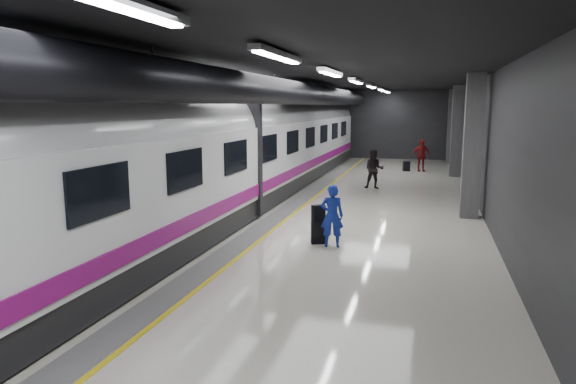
% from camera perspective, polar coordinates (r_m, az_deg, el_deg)
% --- Properties ---
extents(ground, '(40.00, 40.00, 0.00)m').
position_cam_1_polar(ground, '(15.70, 3.07, -3.37)').
color(ground, beige).
rests_on(ground, ground).
extents(platform_hall, '(10.02, 40.02, 4.51)m').
position_cam_1_polar(platform_hall, '(16.29, 2.92, 9.65)').
color(platform_hall, black).
rests_on(platform_hall, ground).
extents(train, '(3.05, 38.00, 4.05)m').
position_cam_1_polar(train, '(16.36, -8.07, 4.42)').
color(train, black).
rests_on(train, ground).
extents(traveler_main, '(0.64, 0.47, 1.59)m').
position_cam_1_polar(traveler_main, '(12.87, 4.90, -2.65)').
color(traveler_main, blue).
rests_on(traveler_main, ground).
extents(suitcase_main, '(0.40, 0.33, 0.57)m').
position_cam_1_polar(suitcase_main, '(13.25, 3.35, -4.53)').
color(suitcase_main, black).
rests_on(suitcase_main, ground).
extents(shoulder_bag, '(0.37, 0.34, 0.44)m').
position_cam_1_polar(shoulder_bag, '(13.16, 3.40, -2.38)').
color(shoulder_bag, black).
rests_on(shoulder_bag, suitcase_main).
extents(traveler_far_a, '(0.85, 0.68, 1.68)m').
position_cam_1_polar(traveler_far_a, '(22.17, 9.55, 2.52)').
color(traveler_far_a, black).
rests_on(traveler_far_a, ground).
extents(traveler_far_b, '(1.08, 0.61, 1.73)m').
position_cam_1_polar(traveler_far_b, '(28.67, 14.58, 3.97)').
color(traveler_far_b, maroon).
rests_on(traveler_far_b, ground).
extents(suitcase_far, '(0.42, 0.34, 0.53)m').
position_cam_1_polar(suitcase_far, '(28.60, 13.01, 2.81)').
color(suitcase_far, black).
rests_on(suitcase_far, ground).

